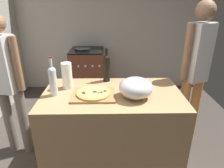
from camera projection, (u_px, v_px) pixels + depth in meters
name	position (u px, v px, depth m)	size (l,w,h in m)	color
ground_plane	(107.00, 127.00, 2.93)	(3.99, 3.57, 0.02)	#3F3833
kitchen_wall_rear	(107.00, 23.00, 3.83)	(3.99, 0.10, 2.60)	#BCB7AD
counter	(112.00, 131.00, 2.10)	(1.35, 0.77, 0.89)	tan
cutting_board	(94.00, 95.00, 1.86)	(0.40, 0.32, 0.02)	#9E7247
pizza	(94.00, 93.00, 1.86)	(0.32, 0.32, 0.03)	tan
mixing_bowl	(136.00, 88.00, 1.81)	(0.31, 0.31, 0.19)	#B2B2B7
paper_towel_roll	(67.00, 76.00, 1.99)	(0.10, 0.10, 0.27)	white
wine_bottle_amber	(106.00, 67.00, 2.15)	(0.08, 0.08, 0.37)	black
wine_bottle_clear	(53.00, 80.00, 1.82)	(0.07, 0.07, 0.37)	silver
stove	(88.00, 72.00, 3.79)	(0.60, 0.62, 0.92)	brown
person_in_stripes	(8.00, 81.00, 2.13)	(0.37, 0.24, 1.61)	slate
person_in_red	(196.00, 68.00, 2.26)	(0.37, 0.27, 1.73)	#D88C4C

